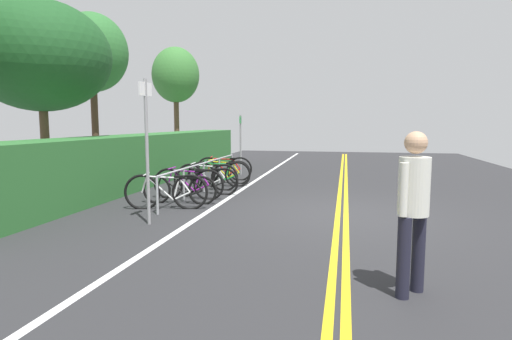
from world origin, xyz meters
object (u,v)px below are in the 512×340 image
object	(u,v)px
bicycle_1	(180,189)
bicycle_7	(224,169)
pedestrian	(413,202)
tree_far_right	(92,53)
tree_mid	(40,57)
bicycle_0	(166,192)
bicycle_4	(207,177)
sign_post_near	(147,139)
bicycle_2	(188,184)
tree_extra	(176,76)
bike_rack	(204,170)
bicycle_6	(224,172)
bicycle_3	(206,181)
bicycle_5	(220,174)
sign_post_far	(241,138)

from	to	relation	value
bicycle_1	bicycle_7	world-z (taller)	bicycle_7
bicycle_1	pedestrian	distance (m)	6.12
tree_far_right	tree_mid	bearing A→B (deg)	-167.74
pedestrian	tree_mid	size ratio (longest dim) A/B	0.36
bicycle_0	bicycle_7	world-z (taller)	bicycle_0
bicycle_4	tree_mid	bearing A→B (deg)	110.89
tree_far_right	sign_post_near	bearing A→B (deg)	-140.54
bicycle_0	bicycle_2	bearing A→B (deg)	-0.93
bicycle_1	tree_mid	distance (m)	4.95
tree_extra	bicycle_7	bearing A→B (deg)	-143.34
bike_rack	bicycle_7	distance (m)	2.27
bike_rack	tree_far_right	bearing A→B (deg)	64.44
bicycle_0	bicycle_2	world-z (taller)	bicycle_0
bicycle_6	pedestrian	distance (m)	8.66
tree_far_right	tree_extra	size ratio (longest dim) A/B	1.06
bicycle_3	tree_mid	world-z (taller)	tree_mid
bicycle_0	sign_post_near	distance (m)	1.77
bicycle_0	bicycle_4	xyz separation A→B (m)	(2.57, -0.05, -0.01)
bicycle_0	tree_far_right	world-z (taller)	tree_far_right
bike_rack	bicycle_3	size ratio (longest dim) A/B	3.19
bicycle_1	bicycle_5	bearing A→B (deg)	-3.33
bike_rack	bicycle_3	xyz separation A→B (m)	(-0.30, -0.15, -0.24)
bicycle_2	tree_extra	xyz separation A→B (m)	(8.14, 3.67, 3.49)
pedestrian	tree_far_right	world-z (taller)	tree_far_right
bicycle_5	sign_post_far	world-z (taller)	sign_post_far
sign_post_near	tree_far_right	xyz separation A→B (m)	(5.75, 4.73, 2.53)
bicycle_4	tree_far_right	distance (m)	6.15
bicycle_3	tree_mid	xyz separation A→B (m)	(-0.86, 3.96, 3.11)
bike_rack	bicycle_6	distance (m)	1.63
sign_post_near	sign_post_far	distance (m)	7.38
sign_post_near	pedestrian	bearing A→B (deg)	-118.95
bicycle_4	bicycle_5	bearing A→B (deg)	-12.28
bicycle_3	bicycle_5	bearing A→B (deg)	0.25
bicycle_0	bicycle_6	world-z (taller)	bicycle_0
bicycle_2	tree_mid	xyz separation A→B (m)	(-0.12, 3.78, 3.09)
bicycle_0	bicycle_3	size ratio (longest dim) A/B	0.99
tree_mid	pedestrian	bearing A→B (deg)	-120.03
bicycle_4	bicycle_2	bearing A→B (deg)	178.86
bicycle_7	pedestrian	size ratio (longest dim) A/B	1.00
bicycle_3	bicycle_4	distance (m)	0.61
bike_rack	bicycle_0	world-z (taller)	bike_rack
bicycle_2	tree_far_right	world-z (taller)	tree_far_right
bicycle_3	bicycle_2	bearing A→B (deg)	166.24
bicycle_4	tree_far_right	bearing A→B (deg)	67.55
bicycle_6	bicycle_5	bearing A→B (deg)	-173.02
bike_rack	bicycle_7	size ratio (longest dim) A/B	3.26
bicycle_5	bicycle_7	distance (m)	1.31
bicycle_4	sign_post_near	distance (m)	4.05
bicycle_2	bicycle_4	xyz separation A→B (m)	(1.33, -0.03, -0.01)
bicycle_7	tree_extra	xyz separation A→B (m)	(4.85, 3.61, 3.49)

